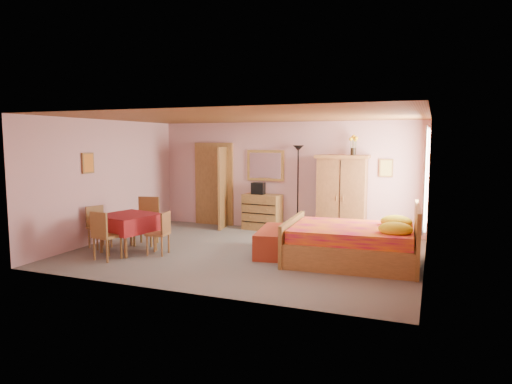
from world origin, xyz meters
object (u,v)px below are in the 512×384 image
at_px(bench, 274,241).
at_px(wardrobe, 342,196).
at_px(stereo, 258,188).
at_px(chair_west, 100,227).
at_px(floor_lamp, 298,189).
at_px(bed, 352,233).
at_px(wall_mirror, 265,165).
at_px(sunflower_vase, 353,145).
at_px(chest_of_drawers, 262,212).
at_px(chair_south, 107,235).
at_px(chair_east, 158,233).
at_px(dining_table, 128,233).
at_px(chair_north, 146,221).

bearing_deg(bench, wardrobe, 66.34).
height_order(stereo, chair_west, stereo).
bearing_deg(floor_lamp, bed, -53.61).
bearing_deg(bed, wall_mirror, 132.85).
relative_size(wardrobe, sunflower_vase, 4.14).
xyz_separation_m(chest_of_drawers, sunflower_vase, (2.15, 0.01, 1.63)).
distance_m(stereo, chair_south, 4.00).
distance_m(chest_of_drawers, chair_east, 3.16).
bearing_deg(stereo, wall_mirror, 64.17).
xyz_separation_m(wardrobe, bed, (0.60, -2.16, -0.39)).
height_order(bed, dining_table, bed).
bearing_deg(bench, chest_of_drawers, 115.84).
distance_m(wall_mirror, stereo, 0.60).
bearing_deg(floor_lamp, chair_south, -124.18).
distance_m(bed, chair_south, 4.41).
xyz_separation_m(wardrobe, chair_south, (-3.56, -3.61, -0.47)).
bearing_deg(floor_lamp, chair_north, -136.36).
relative_size(bench, dining_table, 1.41).
distance_m(bench, chair_east, 2.21).
xyz_separation_m(wall_mirror, bench, (1.03, -2.33, -1.31)).
bearing_deg(chair_south, bed, 27.99).
xyz_separation_m(chest_of_drawers, bed, (2.53, -2.21, 0.10)).
xyz_separation_m(stereo, bench, (1.13, -2.11, -0.77)).
height_order(sunflower_vase, chair_east, sunflower_vase).
xyz_separation_m(stereo, floor_lamp, (0.98, 0.04, 0.02)).
bearing_deg(chair_north, chair_east, 126.15).
xyz_separation_m(stereo, sunflower_vase, (2.26, 0.01, 1.05)).
height_order(wardrobe, bed, wardrobe).
distance_m(sunflower_vase, chair_north, 4.79).
bearing_deg(chair_north, chair_south, 79.35).
bearing_deg(dining_table, sunflower_vase, 38.62).
relative_size(wall_mirror, bench, 0.67).
distance_m(wardrobe, sunflower_vase, 1.16).
bearing_deg(stereo, sunflower_vase, 0.34).
xyz_separation_m(chest_of_drawers, chair_north, (-1.68, -2.41, 0.06)).
distance_m(chest_of_drawers, sunflower_vase, 2.70).
height_order(wall_mirror, chair_east, wall_mirror).
height_order(sunflower_vase, bench, sunflower_vase).
bearing_deg(wall_mirror, chest_of_drawers, -89.08).
bearing_deg(bed, dining_table, -172.35).
bearing_deg(bed, floor_lamp, 122.97).
relative_size(bed, chair_east, 2.79).
height_order(dining_table, chair_west, chair_west).
bearing_deg(chest_of_drawers, chair_south, -109.48).
distance_m(wall_mirror, dining_table, 3.82).
relative_size(wardrobe, chair_south, 2.04).
bearing_deg(chair_south, wall_mirror, 75.97).
relative_size(stereo, sunflower_vase, 0.69).
bearing_deg(chest_of_drawers, chair_west, -124.22).
bearing_deg(bed, chair_south, -164.22).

